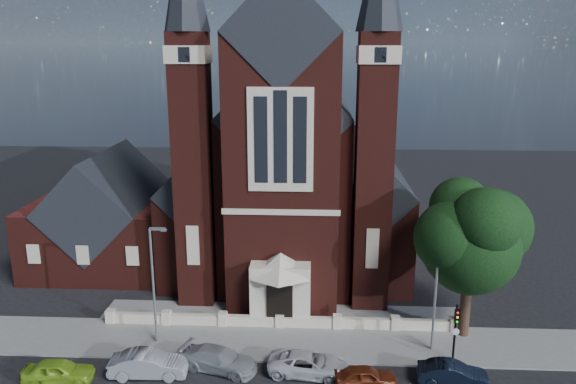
{
  "coord_description": "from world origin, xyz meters",
  "views": [
    {
      "loc": [
        2.34,
        -28.87,
        19.28
      ],
      "look_at": [
        0.3,
        12.0,
        8.36
      ],
      "focal_mm": 35.0,
      "sensor_mm": 36.0,
      "label": 1
    }
  ],
  "objects_px": {
    "church": "(291,164)",
    "car_navy": "(453,374)",
    "parish_hall": "(109,219)",
    "street_tree": "(474,241)",
    "car_white_suv": "(308,364)",
    "street_lamp_right": "(438,285)",
    "car_lime_van": "(59,371)",
    "street_lamp_left": "(154,279)",
    "traffic_signal": "(456,327)",
    "car_silver_b": "(219,359)",
    "car_dark_red": "(365,377)",
    "car_silver_a": "(149,364)"
  },
  "relations": [
    {
      "from": "car_silver_b",
      "to": "car_dark_red",
      "type": "xyz_separation_m",
      "value": [
        8.73,
        -1.29,
        -0.07
      ]
    },
    {
      "from": "church",
      "to": "street_lamp_left",
      "type": "height_order",
      "value": "church"
    },
    {
      "from": "traffic_signal",
      "to": "car_dark_red",
      "type": "distance_m",
      "value": 6.48
    },
    {
      "from": "street_lamp_left",
      "to": "car_dark_red",
      "type": "relative_size",
      "value": 2.21
    },
    {
      "from": "traffic_signal",
      "to": "car_silver_b",
      "type": "xyz_separation_m",
      "value": [
        -14.34,
        -1.3,
        -1.89
      ]
    },
    {
      "from": "car_silver_b",
      "to": "car_dark_red",
      "type": "height_order",
      "value": "car_silver_b"
    },
    {
      "from": "car_lime_van",
      "to": "car_navy",
      "type": "relative_size",
      "value": 1.0
    },
    {
      "from": "car_silver_a",
      "to": "car_navy",
      "type": "relative_size",
      "value": 1.14
    },
    {
      "from": "street_lamp_left",
      "to": "car_navy",
      "type": "bearing_deg",
      "value": -11.39
    },
    {
      "from": "car_lime_van",
      "to": "car_dark_red",
      "type": "bearing_deg",
      "value": -93.78
    },
    {
      "from": "car_white_suv",
      "to": "car_navy",
      "type": "distance_m",
      "value": 8.43
    },
    {
      "from": "parish_hall",
      "to": "car_white_suv",
      "type": "xyz_separation_m",
      "value": [
        18.07,
        -17.09,
        -3.34
      ]
    },
    {
      "from": "parish_hall",
      "to": "street_lamp_left",
      "type": "distance_m",
      "value": 16.18
    },
    {
      "from": "traffic_signal",
      "to": "car_silver_b",
      "type": "bearing_deg",
      "value": -174.81
    },
    {
      "from": "car_lime_van",
      "to": "car_white_suv",
      "type": "distance_m",
      "value": 14.67
    },
    {
      "from": "street_lamp_right",
      "to": "car_navy",
      "type": "height_order",
      "value": "street_lamp_right"
    },
    {
      "from": "church",
      "to": "car_lime_van",
      "type": "distance_m",
      "value": 27.7
    },
    {
      "from": "car_silver_b",
      "to": "parish_hall",
      "type": "bearing_deg",
      "value": 53.88
    },
    {
      "from": "car_dark_red",
      "to": "street_lamp_right",
      "type": "bearing_deg",
      "value": -53.84
    },
    {
      "from": "church",
      "to": "car_dark_red",
      "type": "height_order",
      "value": "church"
    },
    {
      "from": "parish_hall",
      "to": "car_navy",
      "type": "xyz_separation_m",
      "value": [
        26.48,
        -17.71,
        -3.34
      ]
    },
    {
      "from": "parish_hall",
      "to": "traffic_signal",
      "type": "distance_m",
      "value": 31.2
    },
    {
      "from": "parish_hall",
      "to": "car_white_suv",
      "type": "relative_size",
      "value": 2.51
    },
    {
      "from": "car_lime_van",
      "to": "car_silver_b",
      "type": "height_order",
      "value": "car_silver_b"
    },
    {
      "from": "car_silver_a",
      "to": "car_dark_red",
      "type": "distance_m",
      "value": 12.84
    },
    {
      "from": "church",
      "to": "car_navy",
      "type": "height_order",
      "value": "church"
    },
    {
      "from": "car_silver_a",
      "to": "car_silver_b",
      "type": "distance_m",
      "value": 4.19
    },
    {
      "from": "street_tree",
      "to": "car_navy",
      "type": "bearing_deg",
      "value": -111.35
    },
    {
      "from": "traffic_signal",
      "to": "car_white_suv",
      "type": "height_order",
      "value": "traffic_signal"
    },
    {
      "from": "car_silver_b",
      "to": "church",
      "type": "bearing_deg",
      "value": 8.3
    },
    {
      "from": "car_navy",
      "to": "street_lamp_right",
      "type": "bearing_deg",
      "value": 13.29
    },
    {
      "from": "parish_hall",
      "to": "car_lime_van",
      "type": "distance_m",
      "value": 19.23
    },
    {
      "from": "street_tree",
      "to": "traffic_signal",
      "type": "height_order",
      "value": "street_tree"
    },
    {
      "from": "traffic_signal",
      "to": "car_navy",
      "type": "relative_size",
      "value": 0.99
    },
    {
      "from": "street_tree",
      "to": "car_white_suv",
      "type": "xyz_separation_m",
      "value": [
        -10.52,
        -4.79,
        -6.28
      ]
    },
    {
      "from": "parish_hall",
      "to": "street_lamp_right",
      "type": "bearing_deg",
      "value": -28.22
    },
    {
      "from": "street_lamp_left",
      "to": "car_lime_van",
      "type": "height_order",
      "value": "street_lamp_left"
    },
    {
      "from": "street_lamp_left",
      "to": "car_navy",
      "type": "relative_size",
      "value": 1.99
    },
    {
      "from": "parish_hall",
      "to": "street_lamp_right",
      "type": "distance_m",
      "value": 29.62
    },
    {
      "from": "car_navy",
      "to": "car_white_suv",
      "type": "bearing_deg",
      "value": 93.05
    },
    {
      "from": "street_tree",
      "to": "car_lime_van",
      "type": "xyz_separation_m",
      "value": [
        -25.11,
        -6.32,
        -6.27
      ]
    },
    {
      "from": "street_lamp_left",
      "to": "traffic_signal",
      "type": "distance_m",
      "value": 19.08
    },
    {
      "from": "car_silver_a",
      "to": "car_white_suv",
      "type": "height_order",
      "value": "car_silver_a"
    },
    {
      "from": "car_white_suv",
      "to": "car_navy",
      "type": "relative_size",
      "value": 1.2
    },
    {
      "from": "car_dark_red",
      "to": "car_silver_b",
      "type": "bearing_deg",
      "value": 76.24
    },
    {
      "from": "car_silver_a",
      "to": "car_navy",
      "type": "bearing_deg",
      "value": -93.05
    },
    {
      "from": "parish_hall",
      "to": "street_tree",
      "type": "bearing_deg",
      "value": -23.26
    },
    {
      "from": "street_tree",
      "to": "parish_hall",
      "type": "bearing_deg",
      "value": 156.74
    },
    {
      "from": "car_silver_a",
      "to": "car_navy",
      "type": "height_order",
      "value": "car_silver_a"
    },
    {
      "from": "traffic_signal",
      "to": "car_lime_van",
      "type": "height_order",
      "value": "traffic_signal"
    }
  ]
}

